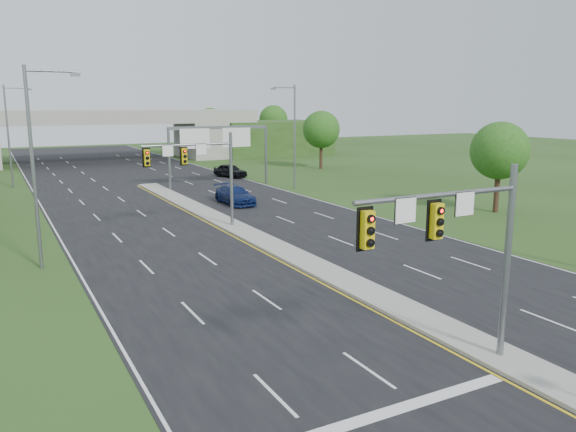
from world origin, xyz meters
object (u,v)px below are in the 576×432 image
Objects in this scene: signal_mast_near at (462,238)px; overpass at (98,139)px; sign_gantry at (218,139)px; car_far_c at (230,171)px; car_far_b at (235,195)px; signal_mast_far at (202,165)px.

overpass reaches higher than signal_mast_near.
sign_gantry is 9.54m from car_far_c.
sign_gantry is at bearing 75.92° from car_far_b.
signal_mast_near is at bearing -101.25° from sign_gantry.
overpass reaches higher than sign_gantry.
signal_mast_far is 30.57m from car_far_c.
sign_gantry is at bearing -139.60° from car_far_c.
overpass is 46.23m from car_far_b.
sign_gantry is at bearing 78.75° from signal_mast_near.
overpass is at bearing 94.67° from car_far_b.
sign_gantry is at bearing -79.21° from overpass.
signal_mast_far is at bearing -124.93° from car_far_b.
signal_mast_far reaches higher than car_far_b.
car_far_c is (13.26, 52.27, -3.88)m from signal_mast_near.
signal_mast_far is 1.45× the size of car_far_c.
signal_mast_near reaches higher than sign_gantry.
signal_mast_far is 0.09× the size of overpass.
signal_mast_near and signal_mast_far have the same top height.
overpass is (2.26, 55.07, -1.17)m from signal_mast_far.
car_far_c is (4.32, 7.28, -4.40)m from sign_gantry.
signal_mast_near is at bearing -91.62° from overpass.
car_far_c is at bearing 64.06° from signal_mast_far.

